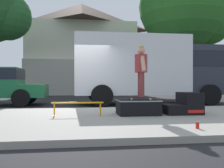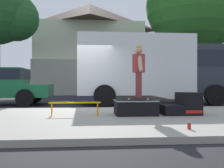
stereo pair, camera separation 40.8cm
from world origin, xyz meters
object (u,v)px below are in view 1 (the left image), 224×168
(skateboard, at_px, (141,98))
(soda_can, at_px, (197,125))
(box_truck, at_px, (150,67))
(skate_box, at_px, (138,107))
(kicker_ramp, at_px, (184,105))
(street_tree_main, at_px, (188,9))
(grind_rail, at_px, (78,106))
(skater_kid, at_px, (141,67))

(skateboard, bearing_deg, soda_can, -77.77)
(box_truck, bearing_deg, skate_box, -110.05)
(kicker_ramp, height_order, soda_can, kicker_ramp)
(soda_can, relative_size, street_tree_main, 0.01)
(skate_box, bearing_deg, street_tree_main, 59.03)
(grind_rail, distance_m, street_tree_main, 13.15)
(skate_box, height_order, street_tree_main, street_tree_main)
(grind_rail, bearing_deg, street_tree_main, 52.37)
(box_truck, bearing_deg, grind_rail, -124.93)
(skate_box, distance_m, grind_rail, 1.60)
(skater_kid, bearing_deg, box_truck, 70.79)
(grind_rail, relative_size, skater_kid, 0.96)
(skate_box, height_order, box_truck, box_truck)
(grind_rail, distance_m, soda_can, 3.15)
(grind_rail, bearing_deg, skateboard, 0.88)
(skate_box, relative_size, skateboard, 1.37)
(kicker_ramp, relative_size, skater_kid, 0.70)
(skater_kid, height_order, box_truck, box_truck)
(skateboard, distance_m, soda_can, 2.36)
(skate_box, distance_m, skater_kid, 1.09)
(kicker_ramp, bearing_deg, soda_can, -107.75)
(kicker_ramp, bearing_deg, skate_box, 179.99)
(skate_box, xyz_separation_m, skateboard, (0.10, 0.06, 0.24))
(skate_box, height_order, skateboard, skateboard)
(skateboard, bearing_deg, street_tree_main, 59.33)
(skater_kid, bearing_deg, skate_box, -150.71)
(skater_kid, height_order, street_tree_main, street_tree_main)
(grind_rail, relative_size, skateboard, 1.68)
(street_tree_main, bearing_deg, skateboard, -120.67)
(kicker_ramp, relative_size, grind_rail, 0.74)
(skate_box, bearing_deg, skateboard, 29.29)
(grind_rail, bearing_deg, soda_can, -45.74)
(box_truck, distance_m, street_tree_main, 7.37)
(kicker_ramp, height_order, skateboard, kicker_ramp)
(kicker_ramp, distance_m, box_truck, 5.06)
(skateboard, distance_m, skater_kid, 0.84)
(grind_rail, distance_m, box_truck, 6.03)
(skater_kid, xyz_separation_m, street_tree_main, (5.59, 9.43, 4.47))
(soda_can, height_order, box_truck, box_truck)
(box_truck, bearing_deg, soda_can, -99.47)
(skate_box, bearing_deg, box_truck, 69.95)
(kicker_ramp, distance_m, skateboard, 1.22)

